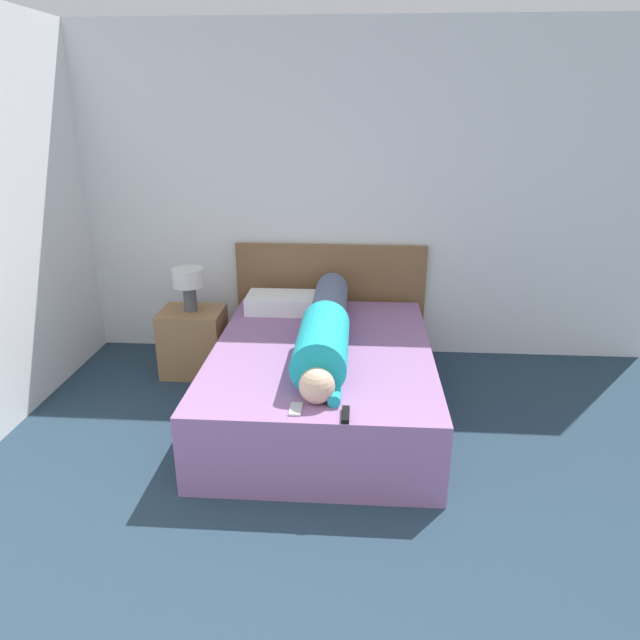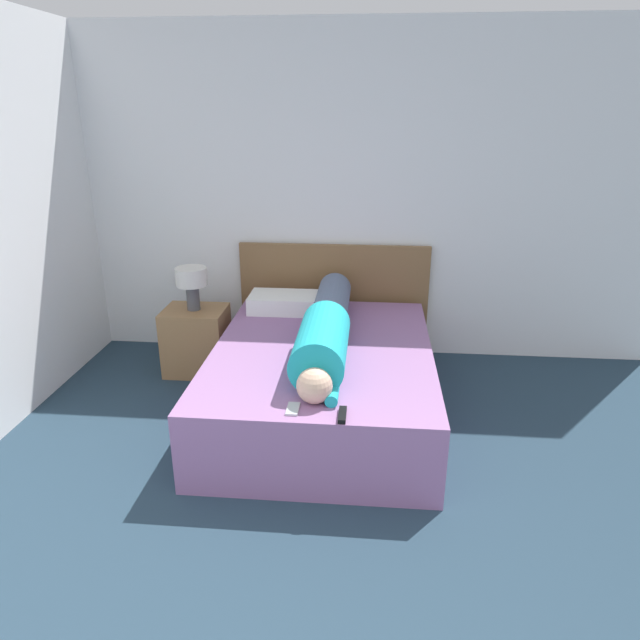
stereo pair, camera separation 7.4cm
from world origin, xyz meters
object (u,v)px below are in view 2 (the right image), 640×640
(bed, at_px, (322,380))
(table_lamp, at_px, (192,281))
(person_lying, at_px, (326,329))
(cell_phone, at_px, (293,409))
(nightstand, at_px, (197,340))
(tv_remote, at_px, (342,415))
(pillow_near_headboard, at_px, (285,302))

(bed, bearing_deg, table_lamp, 151.21)
(bed, height_order, table_lamp, table_lamp)
(person_lying, distance_m, cell_phone, 0.84)
(nightstand, distance_m, table_lamp, 0.49)
(nightstand, xyz_separation_m, cell_phone, (0.96, -1.41, 0.23))
(nightstand, height_order, tv_remote, nightstand)
(bed, xyz_separation_m, tv_remote, (0.18, -0.88, 0.26))
(tv_remote, bearing_deg, nightstand, 130.06)
(person_lying, distance_m, pillow_near_headboard, 0.82)
(cell_phone, bearing_deg, person_lying, 82.65)
(cell_phone, bearing_deg, bed, 84.53)
(table_lamp, height_order, person_lying, table_lamp)
(bed, bearing_deg, tv_remote, -78.27)
(pillow_near_headboard, xyz_separation_m, cell_phone, (0.28, -1.54, -0.06))
(pillow_near_headboard, relative_size, cell_phone, 4.16)
(bed, height_order, person_lying, person_lying)
(table_lamp, xyz_separation_m, person_lying, (1.07, -0.59, -0.12))
(nightstand, height_order, table_lamp, table_lamp)
(pillow_near_headboard, bearing_deg, table_lamp, -169.30)
(bed, xyz_separation_m, table_lamp, (-1.04, 0.57, 0.51))
(table_lamp, bearing_deg, person_lying, -28.93)
(nightstand, relative_size, pillow_near_headboard, 0.96)
(nightstand, xyz_separation_m, pillow_near_headboard, (0.69, 0.13, 0.29))
(table_lamp, bearing_deg, nightstand, 0.00)
(nightstand, height_order, pillow_near_headboard, pillow_near_headboard)
(tv_remote, distance_m, cell_phone, 0.27)
(pillow_near_headboard, height_order, cell_phone, pillow_near_headboard)
(tv_remote, bearing_deg, person_lying, 100.33)
(nightstand, distance_m, pillow_near_headboard, 0.76)
(cell_phone, bearing_deg, pillow_near_headboard, 100.15)
(bed, distance_m, table_lamp, 1.29)
(tv_remote, bearing_deg, bed, 101.73)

